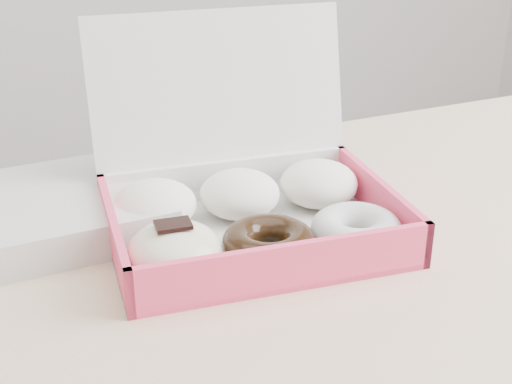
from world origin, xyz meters
name	(u,v)px	position (x,y,z in m)	size (l,w,h in m)	color
table	(395,327)	(0.00, 0.00, 0.67)	(1.20, 0.80, 0.75)	tan
donut_box	(246,204)	(-0.12, 0.12, 0.78)	(0.33, 0.30, 0.22)	silver
newspapers	(43,213)	(-0.32, 0.22, 0.77)	(0.25, 0.20, 0.04)	beige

